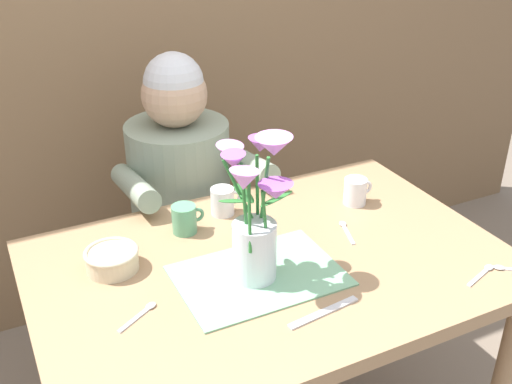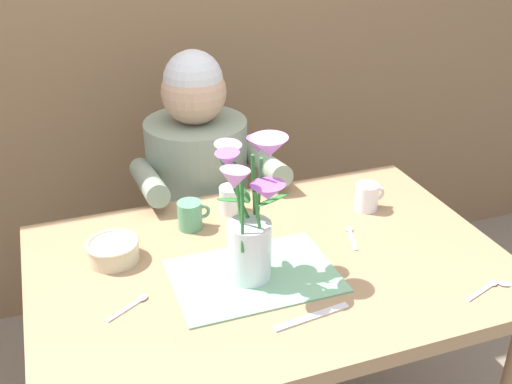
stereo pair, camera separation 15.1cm
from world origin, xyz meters
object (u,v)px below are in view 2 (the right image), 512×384
seated_person (200,212)px  ceramic_bowl (113,250)px  dinner_knife (312,317)px  tea_cup (232,199)px  coffee_cup (190,215)px  ceramic_mug (367,197)px  flower_vase (250,215)px

seated_person → ceramic_bowl: seated_person is taller
dinner_knife → tea_cup: 0.52m
ceramic_bowl → tea_cup: bearing=20.7°
seated_person → coffee_cup: (-0.12, -0.38, 0.22)m
ceramic_bowl → tea_cup: (0.36, 0.14, 0.01)m
ceramic_bowl → tea_cup: size_ratio=1.46×
seated_person → ceramic_bowl: 0.62m
coffee_cup → tea_cup: 0.14m
coffee_cup → ceramic_mug: size_ratio=1.00×
dinner_knife → seated_person: bearing=85.3°
tea_cup → seated_person: bearing=92.2°
seated_person → dinner_knife: size_ratio=5.97×
ceramic_bowl → coffee_cup: (0.23, 0.09, 0.01)m
flower_vase → coffee_cup: flower_vase is taller
dinner_knife → flower_vase: bearing=104.7°
ceramic_bowl → coffee_cup: bearing=21.4°
flower_vase → tea_cup: flower_vase is taller
coffee_cup → flower_vase: bearing=-74.3°
flower_vase → tea_cup: (0.06, 0.33, -0.13)m
seated_person → coffee_cup: size_ratio=12.20×
seated_person → ceramic_mug: (0.39, -0.45, 0.22)m
seated_person → tea_cup: seated_person is taller
ceramic_bowl → ceramic_mug: ceramic_mug is taller
seated_person → coffee_cup: seated_person is taller
flower_vase → seated_person: bearing=86.2°
ceramic_mug → dinner_knife: bearing=-131.9°
flower_vase → dinner_knife: size_ratio=1.93×
seated_person → flower_vase: 0.75m
ceramic_bowl → dinner_knife: (0.38, -0.38, -0.03)m
seated_person → flower_vase: seated_person is taller
flower_vase → dinner_knife: 0.27m
seated_person → ceramic_mug: size_ratio=12.20×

